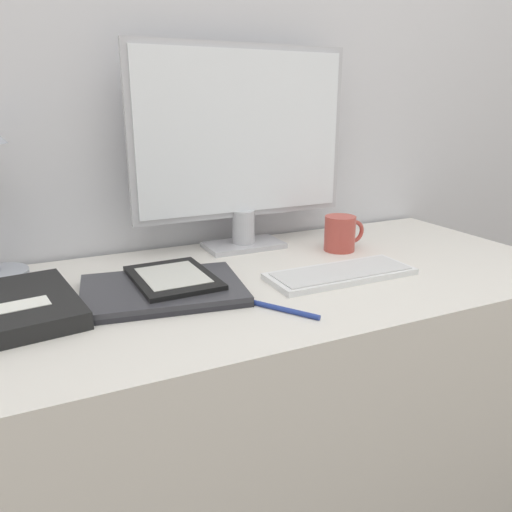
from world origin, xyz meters
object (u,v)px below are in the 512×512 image
keyboard (341,274)px  ereader (173,277)px  notebook (17,306)px  monitor (242,143)px  coffee_mug (341,233)px  laptop (163,290)px  pen (284,309)px

keyboard → ereader: size_ratio=1.54×
notebook → monitor: bearing=22.7°
monitor → coffee_mug: size_ratio=5.00×
monitor → coffee_mug: 0.32m
laptop → notebook: 0.25m
ereader → notebook: notebook is taller
notebook → coffee_mug: 0.72m
keyboard → laptop: bearing=170.7°
keyboard → pen: keyboard is taller
notebook → pen: 0.45m
ereader → pen: bearing=-53.5°
notebook → pen: notebook is taller
monitor → notebook: 0.60m
ereader → pen: ereader is taller
coffee_mug → monitor: bearing=148.2°
notebook → pen: (0.41, -0.18, -0.01)m
laptop → notebook: size_ratio=1.15×
laptop → coffee_mug: bearing=12.6°
monitor → notebook: bearing=-157.3°
ereader → monitor: bearing=41.1°
pen → laptop: bearing=134.7°
keyboard → ereader: bearing=166.6°
monitor → laptop: bearing=-139.3°
keyboard → ereader: ereader is taller
pen → keyboard: bearing=29.5°
notebook → pen: bearing=-23.9°
keyboard → notebook: size_ratio=1.11×
notebook → coffee_mug: (0.71, 0.09, 0.03)m
pen → notebook: bearing=156.1°
monitor → notebook: monitor is taller
pen → monitor: bearing=75.7°
laptop → notebook: bearing=176.5°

